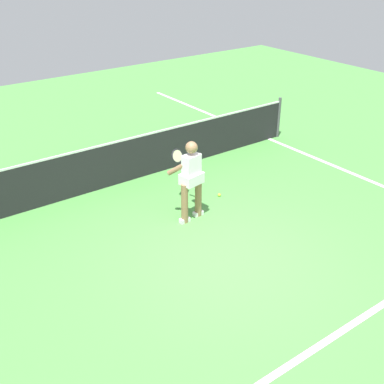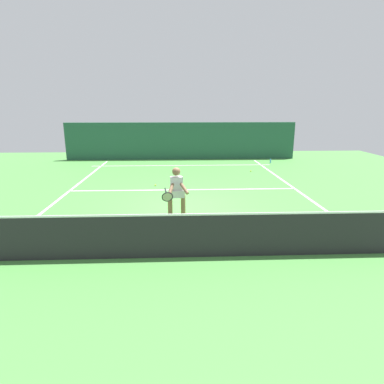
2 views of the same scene
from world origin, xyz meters
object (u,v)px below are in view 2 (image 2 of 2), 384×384
Objects in this scene: tennis_ball_near at (251,171)px; tennis_ball_far at (155,185)px; tennis_player at (176,193)px; tennis_ball_mid at (139,227)px; water_bottle at (270,161)px.

tennis_ball_near and tennis_ball_far have the same top height.
tennis_ball_far is (4.49, 2.75, 0.00)m from tennis_ball_near.
tennis_player reaches higher than tennis_ball_mid.
tennis_player is 1.32m from tennis_ball_mid.
tennis_ball_mid is at bearing 57.49° from water_bottle.
tennis_player is at bearing 62.83° from tennis_ball_near.
tennis_ball_near is 1.00× the size of tennis_ball_mid.
tennis_ball_near is at bearing 55.49° from water_bottle.
water_bottle is (-5.28, -9.47, -0.73)m from tennis_player.
tennis_ball_near and tennis_ball_mid have the same top height.
tennis_ball_near is at bearing -121.85° from tennis_ball_mid.
tennis_ball_mid and tennis_ball_far have the same top height.
tennis_ball_far is 8.02m from water_bottle.
water_bottle reaches higher than tennis_ball_near.
tennis_player is 23.48× the size of tennis_ball_mid.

